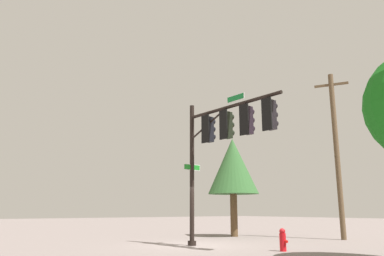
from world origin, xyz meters
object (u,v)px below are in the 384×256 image
Objects in this scene: fire_hydrant at (283,240)px; tree_near at (233,167)px; signal_pole_assembly at (225,135)px; utility_pole at (337,151)px.

fire_hydrant is 0.14× the size of tree_near.
utility_pole is at bearing 90.73° from signal_pole_assembly.
fire_hydrant is at bearing -29.36° from tree_near.
fire_hydrant is at bearing -74.76° from utility_pole.
fire_hydrant is 8.82m from tree_near.
signal_pole_assembly is at bearing -145.41° from fire_hydrant.
signal_pole_assembly reaches higher than fire_hydrant.
signal_pole_assembly is 8.04m from utility_pole.
utility_pole is 5.92m from tree_near.
utility_pole is 10.80× the size of fire_hydrant.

